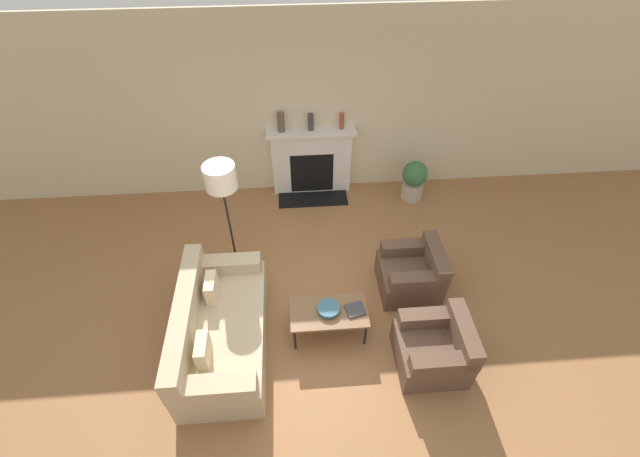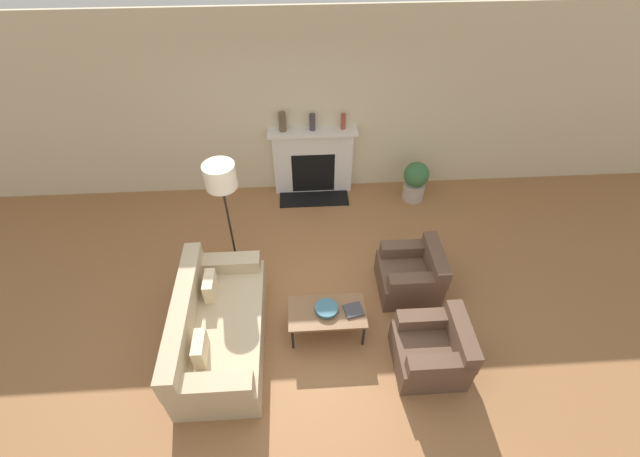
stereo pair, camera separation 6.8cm
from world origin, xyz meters
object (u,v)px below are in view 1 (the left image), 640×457
object	(u,v)px
mantel_vase_left	(281,122)
mantel_vase_center_left	(311,122)
potted_plant	(414,179)
armchair_near	(435,349)
book	(355,310)
coffee_table	(329,313)
fireplace	(312,162)
armchair_far	(413,273)
couch	(219,330)
mantel_vase_center_right	(342,121)
floor_lamp	(222,186)
bowl	(328,308)

from	to	relation	value
mantel_vase_left	mantel_vase_center_left	world-z (taller)	mantel_vase_left
potted_plant	armchair_near	bearing A→B (deg)	-98.68
book	coffee_table	bearing A→B (deg)	166.35
fireplace	coffee_table	distance (m)	2.84
armchair_near	armchair_far	bearing A→B (deg)	180.00
mantel_vase_center_left	potted_plant	distance (m)	1.92
fireplace	couch	distance (m)	3.21
armchair_far	mantel_vase_center_right	distance (m)	2.56
coffee_table	mantel_vase_center_left	xyz separation A→B (m)	(-0.03, 2.84, 0.92)
book	mantel_vase_left	size ratio (longest dim) A/B	0.83
book	mantel_vase_center_left	size ratio (longest dim) A/B	0.96
armchair_far	floor_lamp	distance (m)	2.69
fireplace	floor_lamp	distance (m)	2.19
armchair_far	coffee_table	xyz separation A→B (m)	(-1.16, -0.60, 0.09)
fireplace	floor_lamp	xyz separation A→B (m)	(-1.17, -1.64, 0.86)
coffee_table	mantel_vase_left	bearing A→B (deg)	99.56
mantel_vase_left	armchair_near	bearing A→B (deg)	-63.90
mantel_vase_center_left	mantel_vase_center_right	bearing A→B (deg)	0.00
fireplace	book	bearing A→B (deg)	-83.20
armchair_near	potted_plant	world-z (taller)	armchair_near
coffee_table	bowl	size ratio (longest dim) A/B	3.37
fireplace	armchair_far	xyz separation A→B (m)	(1.19, -2.23, -0.28)
book	potted_plant	xyz separation A→B (m)	(1.31, 2.51, -0.05)
armchair_far	coffee_table	bearing A→B (deg)	-62.72
armchair_near	potted_plant	distance (m)	3.05
mantel_vase_center_right	bowl	bearing A→B (deg)	-99.01
fireplace	armchair_far	bearing A→B (deg)	-61.90
fireplace	potted_plant	bearing A→B (deg)	-11.23
armchair_near	mantel_vase_left	distance (m)	3.87
book	mantel_vase_center_right	size ratio (longest dim) A/B	1.00
bowl	mantel_vase_center_right	bearing A→B (deg)	80.99
mantel_vase_left	potted_plant	world-z (taller)	mantel_vase_left
armchair_near	armchair_far	xyz separation A→B (m)	(0.00, 1.11, 0.00)
couch	floor_lamp	bearing A→B (deg)	-3.88
armchair_near	floor_lamp	bearing A→B (deg)	-125.78
armchair_near	floor_lamp	distance (m)	3.13
armchair_far	mantel_vase_left	size ratio (longest dim) A/B	2.55
couch	coffee_table	size ratio (longest dim) A/B	2.01
fireplace	armchair_near	xyz separation A→B (m)	(1.19, -3.34, -0.28)
couch	mantel_vase_center_right	size ratio (longest dim) A/B	7.34
coffee_table	mantel_vase_center_right	size ratio (longest dim) A/B	3.65
fireplace	mantel_vase_left	size ratio (longest dim) A/B	4.59
armchair_near	mantel_vase_left	size ratio (longest dim) A/B	2.55
armchair_far	mantel_vase_center_left	xyz separation A→B (m)	(-1.19, 2.24, 1.00)
couch	mantel_vase_center_right	bearing A→B (deg)	-30.38
mantel_vase_center_right	potted_plant	world-z (taller)	mantel_vase_center_right
book	potted_plant	size ratio (longest dim) A/B	0.37
potted_plant	coffee_table	bearing A→B (deg)	-122.98
floor_lamp	mantel_vase_center_left	world-z (taller)	floor_lamp
book	floor_lamp	xyz separation A→B (m)	(-1.51, 1.20, 1.01)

